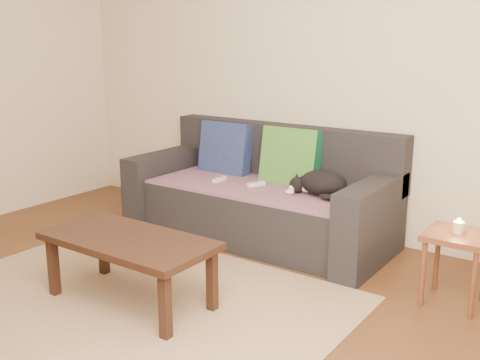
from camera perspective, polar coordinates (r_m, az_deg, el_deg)
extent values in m
plane|color=brown|center=(3.46, -12.50, -12.73)|extent=(4.50, 4.50, 0.00)
cube|color=beige|center=(4.68, 5.24, 11.00)|extent=(4.50, 0.04, 2.60)
cube|color=#232328|center=(4.45, 1.70, -3.40)|extent=(1.70, 0.78, 0.42)
cube|color=#232328|center=(4.67, 4.45, 2.91)|extent=(2.10, 0.18, 0.45)
cube|color=#232328|center=(4.99, -7.43, -0.52)|extent=(0.20, 0.90, 0.60)
cube|color=#232328|center=(4.00, 13.16, -4.42)|extent=(0.20, 0.90, 0.60)
cube|color=#452A4F|center=(4.37, 1.58, -0.71)|extent=(1.66, 0.74, 0.02)
cube|color=#102246|center=(4.81, -1.51, 3.08)|extent=(0.47, 0.19, 0.48)
cube|color=#0D5337|center=(4.46, 5.14, 2.17)|extent=(0.49, 0.20, 0.50)
ellipsoid|color=black|center=(4.12, 8.47, -0.30)|extent=(0.42, 0.36, 0.19)
sphere|color=black|center=(4.16, 5.86, -0.49)|extent=(0.15, 0.15, 0.12)
sphere|color=white|center=(4.14, 5.30, -0.84)|extent=(0.06, 0.06, 0.05)
ellipsoid|color=black|center=(3.98, 8.93, -1.71)|extent=(0.15, 0.09, 0.04)
cube|color=white|center=(4.50, -2.08, 0.05)|extent=(0.04, 0.15, 0.03)
cube|color=white|center=(4.36, 1.65, -0.43)|extent=(0.10, 0.15, 0.03)
cube|color=brown|center=(3.54, 21.23, -5.33)|extent=(0.35, 0.35, 0.04)
cylinder|color=brown|center=(3.52, 18.07, -9.02)|extent=(0.03, 0.03, 0.41)
cylinder|color=brown|center=(3.46, 22.61, -9.84)|extent=(0.03, 0.03, 0.41)
cylinder|color=brown|center=(3.77, 19.38, -7.55)|extent=(0.03, 0.03, 0.41)
cylinder|color=beige|center=(3.52, 21.30, -4.52)|extent=(0.06, 0.06, 0.07)
sphere|color=#FFBF59|center=(3.51, 21.37, -3.82)|extent=(0.02, 0.02, 0.02)
cube|color=tan|center=(3.55, -10.69, -11.83)|extent=(2.50, 1.80, 0.01)
cube|color=#321C13|center=(3.37, -11.23, -6.06)|extent=(1.05, 0.52, 0.04)
cube|color=#321C13|center=(3.66, -18.41, -8.39)|extent=(0.05, 0.05, 0.38)
cube|color=#321C13|center=(3.02, -7.61, -12.66)|extent=(0.05, 0.05, 0.38)
cube|color=#321C13|center=(3.89, -13.71, -6.73)|extent=(0.05, 0.05, 0.38)
cube|color=#321C13|center=(3.30, -2.86, -10.21)|extent=(0.05, 0.05, 0.38)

